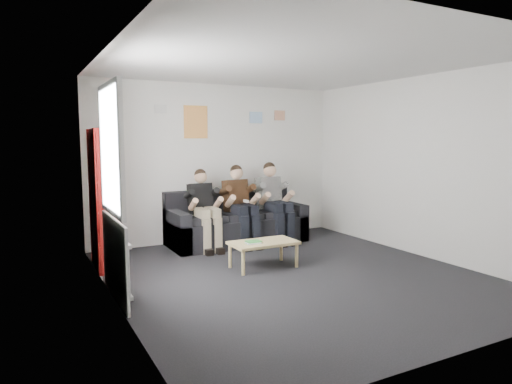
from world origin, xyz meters
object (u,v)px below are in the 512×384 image
Objects in this scene: bookshelf at (105,199)px; person_left at (205,209)px; sofa at (236,224)px; coffee_table at (263,245)px; person_middle at (241,205)px; person_right at (275,202)px.

bookshelf reaches higher than person_left.
coffee_table is (-0.32, -1.56, 0.00)m from sofa.
sofa is 0.75m from person_left.
coffee_table is at bearing -101.68° from sofa.
person_left is (-0.64, -0.20, 0.33)m from sofa.
bookshelf is at bearing -178.01° from person_middle.
bookshelf is (-2.22, -0.51, 0.63)m from sofa.
bookshelf is at bearing -169.15° from person_left.
sofa is at bearing 16.77° from bookshelf.
bookshelf is at bearing -177.60° from person_right.
coffee_table is 0.71× the size of person_left.
person_left is 1.29m from person_right.
person_right is (1.29, -0.00, 0.03)m from person_left.
person_left reaches higher than coffee_table.
sofa is at bearing 17.05° from person_left.
coffee_table is (1.90, -1.05, -0.63)m from bookshelf.
person_right is (0.97, 1.36, 0.36)m from coffee_table.
sofa is 2.36m from bookshelf.
person_left is 0.94× the size of person_right.
person_left is 0.64m from person_middle.
bookshelf reaches higher than person_right.
person_left is at bearing -162.59° from sofa.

